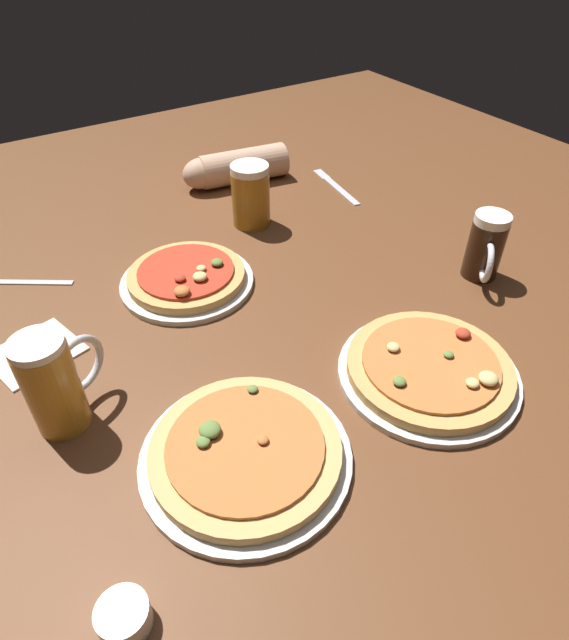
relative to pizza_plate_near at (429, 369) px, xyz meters
name	(u,v)px	position (x,y,z in m)	size (l,w,h in m)	color
ground_plane	(284,335)	(-0.13, 0.23, -0.03)	(2.40, 2.40, 0.03)	brown
pizza_plate_near	(429,369)	(0.00, 0.00, 0.00)	(0.30, 0.30, 0.05)	silver
pizza_plate_far	(187,278)	(-0.22, 0.45, 0.00)	(0.27, 0.27, 0.05)	silver
pizza_plate_side	(245,453)	(-0.33, 0.02, 0.00)	(0.30, 0.30, 0.05)	silver
beer_mug_dark	(486,248)	(0.29, 0.15, 0.05)	(0.10, 0.10, 0.14)	black
beer_mug_amber	(250,195)	(0.01, 0.60, 0.05)	(0.09, 0.14, 0.14)	#9E6619
beer_mug_pale	(54,382)	(-0.52, 0.24, 0.06)	(0.13, 0.09, 0.16)	#B27A23
ramekin_sauce	(124,617)	(-0.55, -0.09, 0.00)	(0.06, 0.06, 0.03)	white
napkin_folded	(35,352)	(-0.53, 0.41, -0.01)	(0.14, 0.12, 0.01)	silver
fork_left	(18,282)	(-0.51, 0.65, -0.01)	(0.19, 0.14, 0.01)	silver
knife_right	(336,186)	(0.30, 0.64, -0.01)	(0.06, 0.23, 0.01)	silver
diner_arm	(232,168)	(0.08, 0.81, 0.03)	(0.28, 0.12, 0.09)	tan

